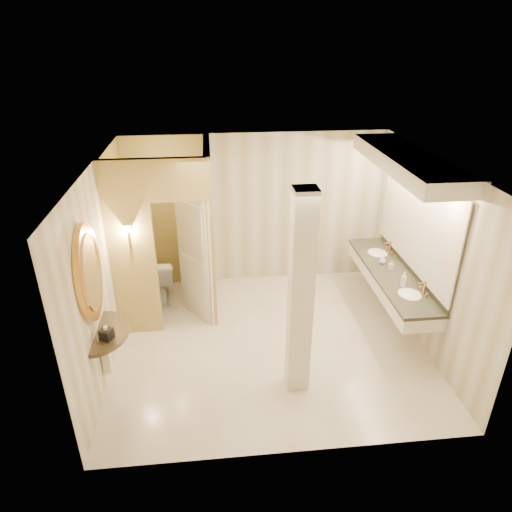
{
  "coord_description": "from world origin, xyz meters",
  "views": [
    {
      "loc": [
        -0.77,
        -5.49,
        4.22
      ],
      "look_at": [
        -0.18,
        0.2,
        1.35
      ],
      "focal_mm": 32.0,
      "sensor_mm": 36.0,
      "label": 1
    }
  ],
  "objects": [
    {
      "name": "wall_left",
      "position": [
        -2.25,
        0.0,
        1.35
      ],
      "size": [
        0.02,
        4.0,
        2.7
      ],
      "primitive_type": "cube",
      "color": "beige",
      "rests_on": "floor"
    },
    {
      "name": "toilet",
      "position": [
        -1.7,
        1.42,
        0.39
      ],
      "size": [
        0.54,
        0.83,
        0.79
      ],
      "primitive_type": "imported",
      "rotation": [
        0.0,
        0.0,
        3.28
      ],
      "color": "white",
      "rests_on": "floor"
    },
    {
      "name": "soap_bottle_b",
      "position": [
        1.89,
        0.68,
        0.94
      ],
      "size": [
        0.13,
        0.13,
        0.13
      ],
      "primitive_type": "imported",
      "rotation": [
        0.0,
        0.0,
        -0.4
      ],
      "color": "silver",
      "rests_on": "vanity"
    },
    {
      "name": "floor",
      "position": [
        0.0,
        0.0,
        0.0
      ],
      "size": [
        4.5,
        4.5,
        0.0
      ],
      "primitive_type": "plane",
      "color": "silver",
      "rests_on": "ground"
    },
    {
      "name": "soap_bottle_c",
      "position": [
        1.93,
        -0.04,
        0.99
      ],
      "size": [
        0.11,
        0.11,
        0.23
      ],
      "primitive_type": "imported",
      "rotation": [
        0.0,
        0.0,
        -0.34
      ],
      "color": "#C6B28C",
      "rests_on": "vanity"
    },
    {
      "name": "pillar",
      "position": [
        0.24,
        -0.92,
        1.35
      ],
      "size": [
        0.28,
        0.28,
        2.7
      ],
      "primitive_type": "cube",
      "color": "silver",
      "rests_on": "floor"
    },
    {
      "name": "tissue_box",
      "position": [
        -2.09,
        -0.87,
        0.94
      ],
      "size": [
        0.18,
        0.18,
        0.13
      ],
      "primitive_type": "cube",
      "rotation": [
        0.0,
        0.0,
        -0.41
      ],
      "color": "black",
      "rests_on": "console_shelf"
    },
    {
      "name": "wall_front",
      "position": [
        0.0,
        -2.0,
        1.35
      ],
      "size": [
        4.5,
        0.02,
        2.7
      ],
      "primitive_type": "cube",
      "color": "beige",
      "rests_on": "floor"
    },
    {
      "name": "wall_back",
      "position": [
        0.0,
        2.0,
        1.35
      ],
      "size": [
        4.5,
        0.02,
        2.7
      ],
      "primitive_type": "cube",
      "color": "beige",
      "rests_on": "floor"
    },
    {
      "name": "wall_sconce",
      "position": [
        -1.93,
        0.43,
        1.73
      ],
      "size": [
        0.14,
        0.14,
        0.42
      ],
      "color": "#B8823B",
      "rests_on": "toilet_closet"
    },
    {
      "name": "toilet_closet",
      "position": [
        -1.13,
        0.96,
        1.39
      ],
      "size": [
        1.5,
        1.55,
        2.7
      ],
      "color": "tan",
      "rests_on": "floor"
    },
    {
      "name": "wall_right",
      "position": [
        2.25,
        0.0,
        1.35
      ],
      "size": [
        0.02,
        4.0,
        2.7
      ],
      "primitive_type": "cube",
      "color": "beige",
      "rests_on": "floor"
    },
    {
      "name": "console_shelf",
      "position": [
        -2.21,
        -0.71,
        1.34
      ],
      "size": [
        0.92,
        0.92,
        1.91
      ],
      "color": "black",
      "rests_on": "floor"
    },
    {
      "name": "vanity",
      "position": [
        1.98,
        0.4,
        1.63
      ],
      "size": [
        0.75,
        2.65,
        2.09
      ],
      "color": "silver",
      "rests_on": "floor"
    },
    {
      "name": "ceiling",
      "position": [
        0.0,
        0.0,
        2.7
      ],
      "size": [
        4.5,
        4.5,
        0.0
      ],
      "primitive_type": "plane",
      "rotation": [
        3.14,
        0.0,
        0.0
      ],
      "color": "white",
      "rests_on": "wall_back"
    },
    {
      "name": "soap_bottle_a",
      "position": [
        1.95,
        0.48,
        0.94
      ],
      "size": [
        0.08,
        0.08,
        0.14
      ],
      "primitive_type": "imported",
      "rotation": [
        0.0,
        0.0,
        0.35
      ],
      "color": "beige",
      "rests_on": "vanity"
    }
  ]
}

